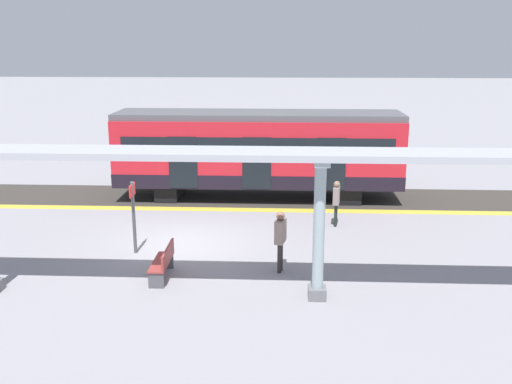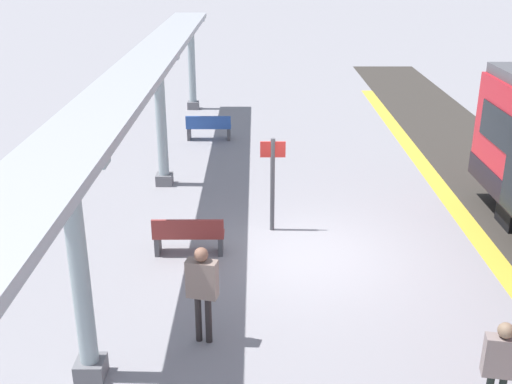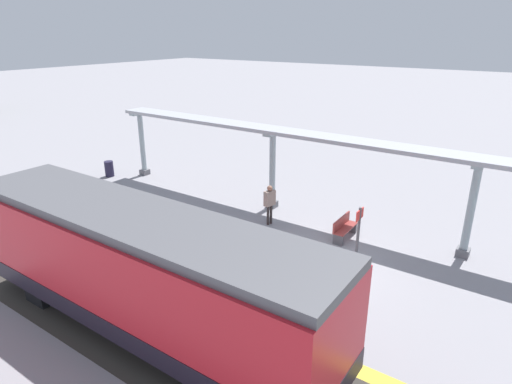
{
  "view_description": "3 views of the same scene",
  "coord_description": "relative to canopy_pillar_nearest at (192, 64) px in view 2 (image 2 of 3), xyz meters",
  "views": [
    {
      "loc": [
        16.49,
        3.11,
        6.12
      ],
      "look_at": [
        0.54,
        2.35,
        1.88
      ],
      "focal_mm": 39.47,
      "sensor_mm": 36.0,
      "label": 1
    },
    {
      "loc": [
        1.15,
        11.8,
        6.15
      ],
      "look_at": [
        1.15,
        1.38,
        2.0
      ],
      "focal_mm": 43.69,
      "sensor_mm": 36.0,
      "label": 2
    },
    {
      "loc": [
        -12.08,
        -5.89,
        7.69
      ],
      "look_at": [
        0.95,
        3.04,
        1.78
      ],
      "focal_mm": 30.36,
      "sensor_mm": 36.0,
      "label": 3
    }
  ],
  "objects": [
    {
      "name": "tactile_edge_strip",
      "position": [
        -7.53,
        12.69,
        -1.79
      ],
      "size": [
        0.49,
        32.07,
        0.01
      ],
      "primitive_type": "cube",
      "color": "gold",
      "rests_on": "ground"
    },
    {
      "name": "bench_mid_platform",
      "position": [
        -1.09,
        12.66,
        -1.35
      ],
      "size": [
        1.5,
        0.45,
        0.86
      ],
      "color": "maroon",
      "rests_on": "ground"
    },
    {
      "name": "passenger_by_the_benches",
      "position": [
        -1.65,
        15.77,
        -0.72
      ],
      "size": [
        0.54,
        0.34,
        1.73
      ],
      "color": "#2C2626",
      "rests_on": "ground"
    },
    {
      "name": "bench_near_end",
      "position": [
        -0.93,
        4.31,
        -1.35
      ],
      "size": [
        1.5,
        0.44,
        0.86
      ],
      "color": "#2C54A7",
      "rests_on": "ground"
    },
    {
      "name": "canopy_pillar_nearest",
      "position": [
        0.0,
        0.0,
        0.0
      ],
      "size": [
        1.1,
        0.44,
        3.54
      ],
      "color": "slate",
      "rests_on": "ground"
    },
    {
      "name": "canopy_beam",
      "position": [
        0.0,
        12.63,
        1.83
      ],
      "size": [
        1.2,
        26.07,
        0.16
      ],
      "primitive_type": "cube",
      "color": "#A8AAB2",
      "rests_on": "canopy_pillar_nearest"
    },
    {
      "name": "canopy_pillar_second",
      "position": [
        0.0,
        8.48,
        0.0
      ],
      "size": [
        1.1,
        0.44,
        3.54
      ],
      "color": "slate",
      "rests_on": "ground"
    },
    {
      "name": "ground_plane",
      "position": [
        -3.66,
        12.69,
        -1.8
      ],
      "size": [
        176.0,
        176.0,
        0.0
      ],
      "primitive_type": "plane",
      "color": "gray"
    },
    {
      "name": "passenger_waiting_near_edge",
      "position": [
        -5.76,
        17.66,
        -0.8
      ],
      "size": [
        0.49,
        0.28,
        1.59
      ],
      "color": "black",
      "rests_on": "ground"
    },
    {
      "name": "canopy_pillar_third",
      "position": [
        0.0,
        16.7,
        0.0
      ],
      "size": [
        1.1,
        0.44,
        3.54
      ],
      "color": "slate",
      "rests_on": "ground"
    },
    {
      "name": "platform_info_sign",
      "position": [
        -2.89,
        11.42,
        -0.47
      ],
      "size": [
        0.56,
        0.1,
        2.2
      ],
      "color": "#4C4C51",
      "rests_on": "ground"
    }
  ]
}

